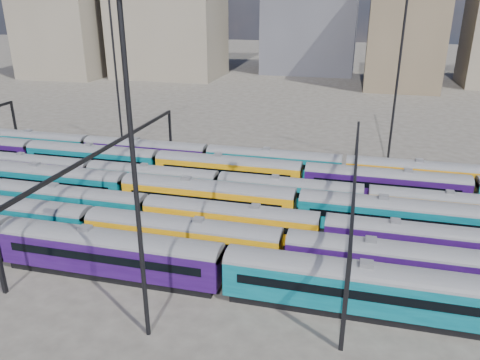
% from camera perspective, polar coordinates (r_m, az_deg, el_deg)
% --- Properties ---
extents(ground, '(500.00, 500.00, 0.00)m').
position_cam_1_polar(ground, '(56.37, 3.00, -5.08)').
color(ground, '#413D37').
rests_on(ground, ground).
extents(rake_0, '(156.71, 3.27, 5.52)m').
position_cam_1_polar(rake_0, '(46.35, -15.58, -8.08)').
color(rake_0, black).
rests_on(rake_0, ground).
extents(rake_1, '(104.12, 3.05, 5.14)m').
position_cam_1_polar(rake_1, '(48.23, -7.05, -6.46)').
color(rake_1, black).
rests_on(rake_1, ground).
extents(rake_2, '(139.48, 2.91, 4.90)m').
position_cam_1_polar(rake_2, '(59.54, -20.13, -2.22)').
color(rake_2, black).
rests_on(rake_2, ground).
extents(rake_3, '(130.40, 3.18, 5.36)m').
position_cam_1_polar(rake_3, '(54.64, 7.01, -2.85)').
color(rake_3, black).
rests_on(rake_3, ground).
extents(rake_4, '(112.22, 2.74, 4.60)m').
position_cam_1_polar(rake_4, '(61.43, -2.66, -0.31)').
color(rake_4, black).
rests_on(rake_4, ground).
extents(rake_5, '(126.99, 3.10, 5.22)m').
position_cam_1_polar(rake_5, '(69.31, -9.98, 2.23)').
color(rake_5, black).
rests_on(rake_5, ground).
extents(rake_6, '(101.82, 2.98, 5.02)m').
position_cam_1_polar(rake_6, '(69.29, 4.07, 2.41)').
color(rake_6, black).
rests_on(rake_6, ground).
extents(gantry_1, '(0.35, 40.35, 8.03)m').
position_cam_1_polar(gantry_1, '(60.54, -15.79, 2.95)').
color(gantry_1, black).
rests_on(gantry_1, ground).
extents(gantry_2, '(0.35, 40.35, 8.03)m').
position_cam_1_polar(gantry_2, '(52.84, 13.83, 0.47)').
color(gantry_2, black).
rests_on(gantry_2, ground).
extents(mast_1, '(1.40, 0.50, 25.60)m').
position_cam_1_polar(mast_1, '(82.53, -14.94, 12.93)').
color(mast_1, black).
rests_on(mast_1, ground).
extents(mast_2, '(1.40, 0.50, 25.60)m').
position_cam_1_polar(mast_2, '(33.10, -12.78, 1.21)').
color(mast_2, black).
rests_on(mast_2, ground).
extents(mast_3, '(1.40, 0.50, 25.60)m').
position_cam_1_polar(mast_3, '(74.61, 18.66, 11.71)').
color(mast_3, black).
rests_on(mast_3, ground).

